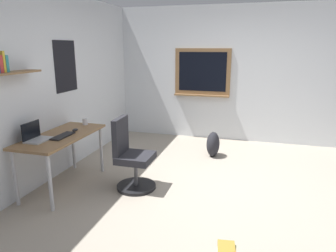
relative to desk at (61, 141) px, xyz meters
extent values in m
plane|color=#9E9384|center=(0.41, -2.07, -0.64)|extent=(5.20, 5.20, 0.00)
cube|color=silver|center=(0.41, 0.38, 0.66)|extent=(5.00, 0.10, 2.60)
cube|color=olive|center=(-0.43, 0.23, 0.91)|extent=(0.68, 0.20, 0.02)
cube|color=black|center=(0.70, 0.32, 0.91)|extent=(0.52, 0.01, 0.74)
cube|color=teal|center=(-0.55, 0.25, 1.01)|extent=(0.04, 0.14, 0.18)
cube|color=silver|center=(2.86, -2.07, 0.66)|extent=(0.10, 5.00, 2.60)
cube|color=olive|center=(2.80, -1.35, 0.71)|extent=(0.04, 1.10, 0.90)
cube|color=black|center=(2.78, -1.35, 0.71)|extent=(0.01, 0.94, 0.76)
cube|color=olive|center=(2.75, -1.35, 0.24)|extent=(0.12, 1.10, 0.03)
cube|color=olive|center=(0.00, 0.00, 0.06)|extent=(1.32, 0.60, 0.03)
cylinder|color=#B7B7BC|center=(-0.60, -0.24, -0.30)|extent=(0.04, 0.04, 0.69)
cylinder|color=#B7B7BC|center=(0.60, -0.24, -0.30)|extent=(0.04, 0.04, 0.69)
cylinder|color=#B7B7BC|center=(-0.60, 0.24, -0.30)|extent=(0.04, 0.04, 0.69)
cylinder|color=#B7B7BC|center=(0.60, 0.24, -0.30)|extent=(0.04, 0.04, 0.69)
cylinder|color=black|center=(0.22, -0.94, -0.62)|extent=(0.52, 0.52, 0.04)
cylinder|color=#4C4C51|center=(0.22, -0.94, -0.43)|extent=(0.05, 0.05, 0.34)
cube|color=#232328|center=(0.22, -0.94, -0.22)|extent=(0.44, 0.44, 0.09)
cube|color=#232328|center=(0.21, -0.74, 0.07)|extent=(0.40, 0.08, 0.48)
cube|color=#ADAFB5|center=(-0.30, 0.10, 0.09)|extent=(0.31, 0.21, 0.02)
cube|color=black|center=(-0.30, 0.20, 0.20)|extent=(0.31, 0.01, 0.21)
cube|color=black|center=(-0.07, -0.07, 0.09)|extent=(0.37, 0.13, 0.02)
ellipsoid|color=#262628|center=(0.21, -0.07, 0.10)|extent=(0.10, 0.06, 0.03)
cylinder|color=silver|center=(0.56, -0.02, 0.13)|extent=(0.08, 0.08, 0.09)
ellipsoid|color=#232328|center=(1.73, -1.75, -0.43)|extent=(0.32, 0.22, 0.43)
cube|color=orange|center=(-0.94, -2.24, -0.51)|extent=(0.23, 0.18, 0.03)
camera|label=1|loc=(-3.30, -2.39, 1.19)|focal=32.89mm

